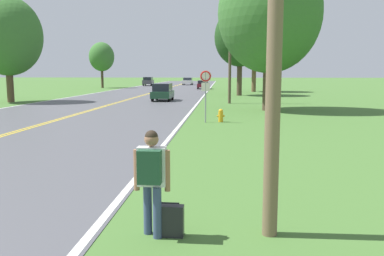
# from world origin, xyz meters

# --- Properties ---
(hitchhiker_person) EXTENTS (0.59, 0.42, 1.72)m
(hitchhiker_person) POSITION_xyz_m (7.99, 3.57, 1.05)
(hitchhiker_person) COLOR #38476B
(hitchhiker_person) RESTS_ON ground
(suitcase) EXTENTS (0.46, 0.19, 0.56)m
(suitcase) POSITION_xyz_m (8.27, 3.61, 0.26)
(suitcase) COLOR black
(suitcase) RESTS_ON ground
(fire_hydrant) EXTENTS (0.41, 0.25, 0.69)m
(fire_hydrant) POSITION_xyz_m (9.01, 18.89, 0.35)
(fire_hydrant) COLOR gold
(fire_hydrant) RESTS_ON ground
(traffic_sign) EXTENTS (0.60, 0.10, 2.72)m
(traffic_sign) POSITION_xyz_m (8.21, 18.55, 2.05)
(traffic_sign) COLOR gray
(traffic_sign) RESTS_ON ground
(utility_pole_midground) EXTENTS (1.80, 0.24, 9.32)m
(utility_pole_midground) POSITION_xyz_m (9.67, 31.90, 4.82)
(utility_pole_midground) COLOR brown
(utility_pole_midground) RESTS_ON ground
(tree_left_verge) EXTENTS (5.72, 5.72, 9.82)m
(tree_left_verge) POSITION_xyz_m (10.97, 43.92, 6.50)
(tree_left_verge) COLOR #473828
(tree_left_verge) RESTS_ON ground
(tree_behind_sign) EXTENTS (6.94, 6.94, 10.54)m
(tree_behind_sign) POSITION_xyz_m (12.18, 25.72, 6.53)
(tree_behind_sign) COLOR #473828
(tree_behind_sign) RESTS_ON ground
(tree_mid_treeline) EXTENTS (4.18, 4.18, 7.60)m
(tree_mid_treeline) POSITION_xyz_m (-11.17, 64.94, 5.17)
(tree_mid_treeline) COLOR #473828
(tree_mid_treeline) RESTS_ON ground
(tree_right_cluster) EXTENTS (5.94, 5.94, 9.15)m
(tree_right_cluster) POSITION_xyz_m (-9.52, 31.88, 5.71)
(tree_right_cluster) COLOR brown
(tree_right_cluster) RESTS_ON ground
(tree_far_back) EXTENTS (5.84, 5.84, 9.81)m
(tree_far_back) POSITION_xyz_m (13.27, 52.95, 6.43)
(tree_far_back) COLOR brown
(tree_far_back) RESTS_ON ground
(car_dark_green_hatchback_nearest) EXTENTS (1.74, 3.96, 1.60)m
(car_dark_green_hatchback_nearest) POSITION_xyz_m (3.56, 34.71, 0.84)
(car_dark_green_hatchback_nearest) COLOR black
(car_dark_green_hatchback_nearest) RESTS_ON ground
(car_maroon_hatchback_approaching) EXTENTS (1.90, 3.94, 1.35)m
(car_maroon_hatchback_approaching) POSITION_xyz_m (5.99, 61.98, 0.74)
(car_maroon_hatchback_approaching) COLOR black
(car_maroon_hatchback_approaching) RESTS_ON ground
(car_dark_grey_suv_mid_near) EXTENTS (1.98, 4.57, 1.69)m
(car_dark_grey_suv_mid_near) POSITION_xyz_m (-5.49, 76.55, 0.91)
(car_dark_grey_suv_mid_near) COLOR black
(car_dark_grey_suv_mid_near) RESTS_ON ground
(car_white_sedan_mid_far) EXTENTS (2.02, 4.06, 1.51)m
(car_white_sedan_mid_far) POSITION_xyz_m (1.79, 82.35, 0.77)
(car_white_sedan_mid_far) COLOR black
(car_white_sedan_mid_far) RESTS_ON ground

